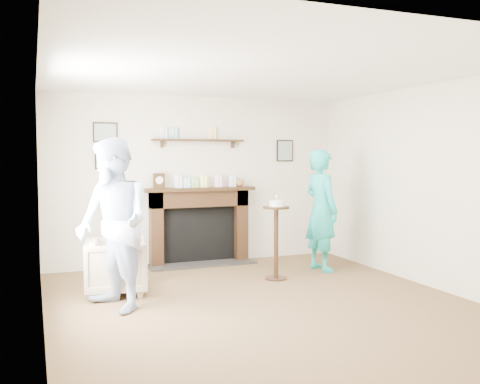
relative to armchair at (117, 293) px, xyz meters
name	(u,v)px	position (x,y,z in m)	size (l,w,h in m)	color
ground	(264,305)	(1.42, -1.08, 0.00)	(5.00, 5.00, 0.00)	brown
room_shell	(241,156)	(1.42, -0.39, 1.62)	(4.54, 5.02, 2.52)	beige
armchair	(117,293)	(0.00, 0.00, 0.00)	(0.69, 0.71, 0.65)	tan
man	(115,310)	(-0.13, -0.69, 0.00)	(0.88, 0.69, 1.82)	silver
woman	(320,270)	(2.89, 0.26, 0.00)	(0.62, 0.41, 1.71)	#20B6B7
pedestal_table	(276,228)	(2.06, -0.01, 0.68)	(0.34, 0.34, 1.10)	black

